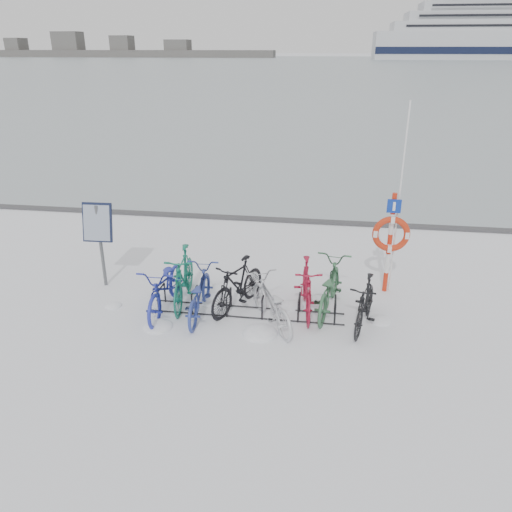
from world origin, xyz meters
name	(u,v)px	position (x,y,z in m)	size (l,w,h in m)	color
ground	(246,313)	(0.00, 0.00, 0.00)	(900.00, 900.00, 0.00)	white
ice_sheet	(332,65)	(0.00, 155.00, 0.01)	(400.00, 298.00, 0.02)	#A4B3BA
quay_edge	(278,220)	(0.00, 5.90, 0.05)	(400.00, 0.25, 0.10)	#3F3F42
bike_rack	(246,305)	(0.00, 0.00, 0.18)	(4.00, 0.48, 0.46)	black
info_board	(98,227)	(-3.42, 0.78, 1.41)	(0.66, 0.27, 1.96)	#595B5E
lifebuoy_station	(391,234)	(2.91, 1.41, 1.38)	(0.79, 0.23, 4.11)	red
shoreline	(101,51)	(-122.02, 260.00, 2.79)	(180.00, 12.00, 9.50)	#515151
bike_0	(165,285)	(-1.67, -0.08, 0.55)	(0.73, 2.11, 1.11)	#242E9F
bike_1	(183,276)	(-1.40, 0.31, 0.60)	(0.57, 2.00, 1.20)	#146D55
bike_2	(199,292)	(-0.94, -0.16, 0.50)	(0.66, 1.90, 1.00)	#2B3C8E
bike_3	(238,283)	(-0.21, 0.23, 0.55)	(0.51, 1.82, 1.09)	black
bike_4	(271,301)	(0.55, -0.34, 0.48)	(0.64, 1.85, 0.97)	#B5B8BE
bike_5	(307,286)	(1.21, 0.28, 0.56)	(0.53, 1.86, 1.12)	maroon
bike_6	(329,286)	(1.65, 0.43, 0.54)	(0.71, 2.05, 1.07)	#346743
bike_7	(365,302)	(2.36, -0.14, 0.51)	(0.48, 1.70, 1.02)	black
snow_drifts	(244,321)	(0.02, -0.35, 0.00)	(5.93, 1.76, 0.24)	white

